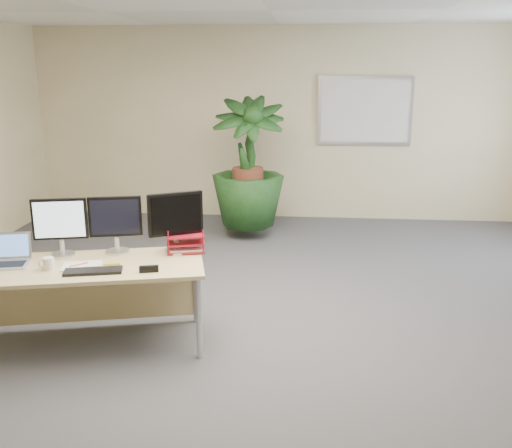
# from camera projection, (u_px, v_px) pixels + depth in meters

# --- Properties ---
(floor) EXTENTS (8.00, 8.00, 0.00)m
(floor) POSITION_uv_depth(u_px,v_px,m) (250.00, 341.00, 4.62)
(floor) COLOR #414246
(floor) RESTS_ON ground
(back_wall) EXTENTS (7.00, 0.04, 2.70)m
(back_wall) POSITION_uv_depth(u_px,v_px,m) (278.00, 124.00, 8.10)
(back_wall) COLOR #CAC18E
(back_wall) RESTS_ON floor
(whiteboard) EXTENTS (1.30, 0.04, 0.95)m
(whiteboard) POSITION_uv_depth(u_px,v_px,m) (365.00, 111.00, 7.90)
(whiteboard) COLOR silver
(whiteboard) RESTS_ON back_wall
(desk) EXTENTS (1.89, 1.14, 0.68)m
(desk) POSITION_uv_depth(u_px,v_px,m) (90.00, 278.00, 4.50)
(desk) COLOR #D8BE7F
(desk) RESTS_ON floor
(floor_plant) EXTENTS (0.92, 0.92, 1.50)m
(floor_plant) POSITION_uv_depth(u_px,v_px,m) (248.00, 180.00, 7.27)
(floor_plant) COLOR #143412
(floor_plant) RESTS_ON floor
(monitor_left) EXTENTS (0.42, 0.19, 0.47)m
(monitor_left) POSITION_uv_depth(u_px,v_px,m) (60.00, 223.00, 4.50)
(monitor_left) COLOR silver
(monitor_left) RESTS_ON desk
(monitor_right) EXTENTS (0.42, 0.19, 0.47)m
(monitor_right) POSITION_uv_depth(u_px,v_px,m) (116.00, 221.00, 4.59)
(monitor_right) COLOR silver
(monitor_right) RESTS_ON desk
(monitor_dark) EXTENTS (0.41, 0.25, 0.50)m
(monitor_dark) POSITION_uv_depth(u_px,v_px,m) (176.00, 219.00, 4.59)
(monitor_dark) COLOR silver
(monitor_dark) RESTS_ON desk
(laptop) EXTENTS (0.37, 0.34, 0.23)m
(laptop) POSITION_uv_depth(u_px,v_px,m) (8.00, 256.00, 4.38)
(laptop) COLOR #B9B9BD
(laptop) RESTS_ON desk
(keyboard) EXTENTS (0.44, 0.23, 0.02)m
(keyboard) POSITION_uv_depth(u_px,v_px,m) (93.00, 271.00, 4.20)
(keyboard) COLOR black
(keyboard) RESTS_ON desk
(coffee_mug) EXTENTS (0.12, 0.08, 0.09)m
(coffee_mug) POSITION_uv_depth(u_px,v_px,m) (48.00, 264.00, 4.26)
(coffee_mug) COLOR white
(coffee_mug) RESTS_ON desk
(spiral_notebook) EXTENTS (0.32, 0.27, 0.01)m
(spiral_notebook) POSITION_uv_depth(u_px,v_px,m) (82.00, 266.00, 4.33)
(spiral_notebook) COLOR white
(spiral_notebook) RESTS_ON desk
(orange_pen) EXTENTS (0.11, 0.11, 0.01)m
(orange_pen) POSITION_uv_depth(u_px,v_px,m) (79.00, 264.00, 4.33)
(orange_pen) COLOR orange
(orange_pen) RESTS_ON spiral_notebook
(yellow_highlighter) EXTENTS (0.13, 0.04, 0.02)m
(yellow_highlighter) POSITION_uv_depth(u_px,v_px,m) (112.00, 264.00, 4.36)
(yellow_highlighter) COLOR yellow
(yellow_highlighter) RESTS_ON desk
(letter_tray) EXTENTS (0.35, 0.29, 0.14)m
(letter_tray) POSITION_uv_depth(u_px,v_px,m) (186.00, 244.00, 4.68)
(letter_tray) COLOR maroon
(letter_tray) RESTS_ON desk
(stapler) EXTENTS (0.15, 0.07, 0.05)m
(stapler) POSITION_uv_depth(u_px,v_px,m) (149.00, 269.00, 4.21)
(stapler) COLOR black
(stapler) RESTS_ON desk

